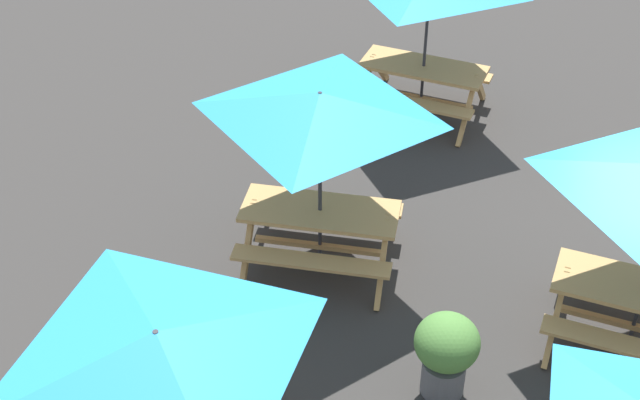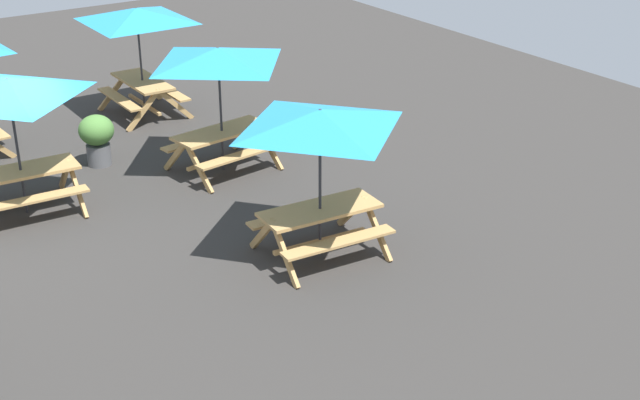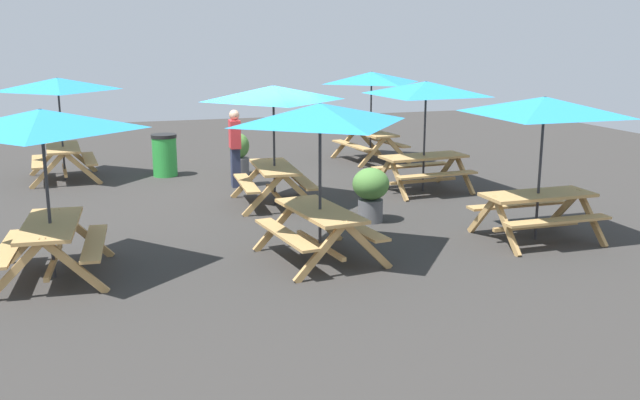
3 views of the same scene
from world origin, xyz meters
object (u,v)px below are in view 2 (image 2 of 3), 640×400
(picnic_table_1, at_px, (320,130))
(picnic_table_2, at_px, (218,65))
(picnic_table_6, at_px, (10,98))
(potted_plant_0, at_px, (97,136))
(picnic_table_5, at_px, (137,23))

(picnic_table_1, relative_size, picnic_table_2, 1.00)
(picnic_table_6, xyz_separation_m, potted_plant_0, (1.77, 1.29, -1.43))
(picnic_table_1, height_order, picnic_table_2, same)
(picnic_table_2, bearing_deg, potted_plant_0, 132.37)
(picnic_table_6, relative_size, potted_plant_0, 2.42)
(picnic_table_1, height_order, picnic_table_5, same)
(picnic_table_1, xyz_separation_m, picnic_table_2, (0.36, 3.70, 0.00))
(picnic_table_1, relative_size, picnic_table_6, 1.00)
(potted_plant_0, bearing_deg, picnic_table_2, -40.12)
(picnic_table_1, bearing_deg, potted_plant_0, 109.58)
(potted_plant_0, bearing_deg, picnic_table_1, -74.64)
(picnic_table_2, distance_m, picnic_table_6, 3.57)
(picnic_table_2, xyz_separation_m, picnic_table_6, (-3.57, 0.22, 0.00))
(picnic_table_1, height_order, potted_plant_0, picnic_table_1)
(picnic_table_2, bearing_deg, picnic_table_1, -103.09)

